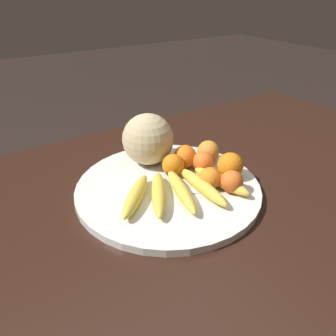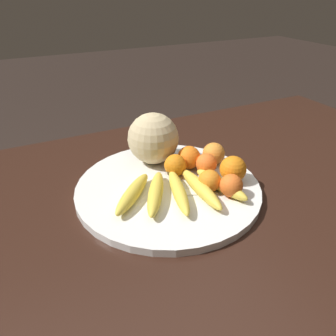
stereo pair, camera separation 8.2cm
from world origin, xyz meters
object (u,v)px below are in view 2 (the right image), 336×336
Objects in this scene: produce_tag at (189,192)px; orange_back_right at (231,186)px; orange_back_left at (233,169)px; orange_side_extra at (189,157)px; banana_bunch at (177,190)px; orange_mid_center at (175,165)px; fruit_bowl at (168,187)px; melon at (153,138)px; kitchen_table at (194,212)px; orange_front_right at (206,164)px; orange_top_small at (214,154)px; orange_front_left at (209,181)px.

orange_back_right is at bearing -9.76° from produce_tag.
produce_tag is (-0.13, -0.00, -0.03)m from orange_back_left.
banana_bunch is at bearing -130.95° from orange_side_extra.
banana_bunch is at bearing 154.25° from orange_back_right.
banana_bunch is 0.10m from orange_mid_center.
orange_back_left is at bearing -19.24° from fruit_bowl.
melon is at bearing -170.51° from banana_bunch.
melon reaches higher than orange_back_left.
kitchen_table is 0.15m from orange_side_extra.
orange_side_extra reaches higher than fruit_bowl.
orange_side_extra is at bearing 19.13° from orange_mid_center.
orange_back_left reaches higher than orange_front_right.
melon reaches higher than produce_tag.
orange_back_right is (-0.00, -0.12, -0.00)m from orange_front_right.
banana_bunch is at bearing 179.25° from orange_back_left.
orange_top_small reaches higher than kitchen_table.
orange_front_right is (0.10, -0.13, -0.04)m from melon.
banana_bunch is at bearing -91.97° from fruit_bowl.
fruit_bowl is at bearing 136.32° from orange_back_right.
orange_back_left is at bearing 50.88° from orange_back_right.
orange_top_small reaches higher than fruit_bowl.
orange_top_small reaches higher than orange_front_left.
orange_top_small is at bearing -31.85° from melon.
orange_back_right is (-0.04, -0.05, -0.01)m from orange_back_left.
orange_mid_center is at bearing 171.28° from banana_bunch.
orange_back_right is (0.04, -0.04, 0.00)m from orange_front_left.
melon is 2.52× the size of orange_front_right.
orange_back_left reaches higher than produce_tag.
orange_top_small reaches higher than orange_front_right.
orange_top_small is at bearing 37.25° from orange_front_right.
orange_front_left is at bearing 130.58° from orange_back_right.
orange_front_left is at bearing -170.75° from orange_back_left.
produce_tag is at bearing -143.88° from orange_top_small.
fruit_bowl is 0.17m from orange_back_left.
orange_back_left is (0.16, -0.00, 0.02)m from banana_bunch.
produce_tag is at bearing 101.33° from banana_bunch.
orange_back_left is at bearing -57.70° from orange_front_right.
orange_back_left reaches higher than orange_mid_center.
orange_side_extra is at bearing 155.12° from banana_bunch.
orange_front_right is 0.96× the size of orange_mid_center.
orange_back_left reaches higher than banana_bunch.
kitchen_table is 29.94× the size of orange_front_left.
orange_back_left reaches higher than orange_back_right.
orange_front_left is 0.74× the size of produce_tag.
orange_top_small is (0.13, 0.01, 0.00)m from orange_mid_center.
melon reaches higher than banana_bunch.
orange_back_left reaches higher than orange_top_small.
fruit_bowl is 0.07m from orange_mid_center.
produce_tag is at bearing -119.36° from orange_side_extra.
fruit_bowl is 0.06m from banana_bunch.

